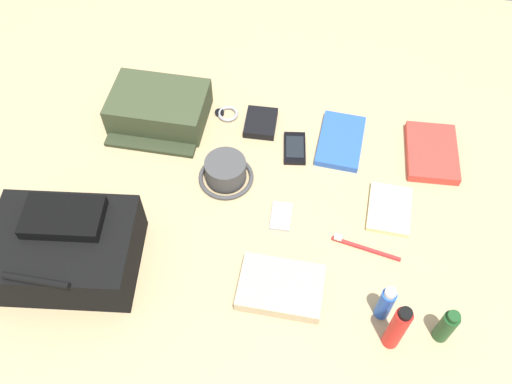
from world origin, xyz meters
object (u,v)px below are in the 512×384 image
paperback_novel (432,153)px  toothbrush (362,247)px  bucket_hat (226,172)px  folded_towel (281,287)px  cell_phone (295,148)px  notepad (389,209)px  deodorant_spray (385,303)px  backpack (66,248)px  shampoo_bottle (446,326)px  sunscreen_spray (397,328)px  media_player (281,216)px  wristwatch (227,114)px  travel_guidebook (341,141)px  toiletry_pouch (159,108)px  wallet (261,123)px

paperback_novel → toothbrush: size_ratio=1.19×
bucket_hat → folded_towel: (-0.20, 0.31, -0.01)m
cell_phone → notepad: notepad is taller
deodorant_spray → backpack: bearing=-0.2°
shampoo_bottle → sunscreen_spray: bearing=16.8°
media_player → wristwatch: same height
sunscreen_spray → folded_towel: (0.26, -0.08, -0.06)m
deodorant_spray → wristwatch: 0.74m
deodorant_spray → travel_guidebook: size_ratio=0.59×
wristwatch → folded_towel: bearing=114.4°
backpack → toiletry_pouch: size_ratio=1.31×
sunscreen_spray → notepad: (0.01, -0.36, -0.07)m
travel_guidebook → toothbrush: bearing=104.0°
sunscreen_spray → deodorant_spray: bearing=-70.3°
media_player → wristwatch: (0.21, -0.33, 0.00)m
paperback_novel → media_player: bearing=35.8°
media_player → notepad: size_ratio=0.57×
toiletry_pouch → paperback_novel: toiletry_pouch is taller
media_player → paperback_novel: bearing=-144.2°
toiletry_pouch → wallet: toiletry_pouch is taller
wristwatch → cell_phone: bearing=156.0°
travel_guidebook → folded_towel: size_ratio=1.02×
bucket_hat → wristwatch: size_ratio=2.14×
paperback_novel → toiletry_pouch: bearing=-0.2°
toiletry_pouch → bucket_hat: size_ratio=1.82×
toothbrush → notepad: bearing=-116.9°
wallet → media_player: bearing=107.1°
wristwatch → bucket_hat: bearing=101.3°
toiletry_pouch → folded_towel: (-0.44, 0.49, -0.03)m
cell_phone → deodorant_spray: bearing=120.3°
media_player → folded_towel: 0.21m
notepad → travel_guidebook: bearing=-53.0°
cell_phone → folded_towel: (-0.03, 0.44, 0.01)m
bucket_hat → wallet: (-0.06, -0.21, -0.02)m
toothbrush → folded_towel: size_ratio=0.88×
media_player → toothbrush: bearing=165.4°
toothbrush → wallet: bearing=-48.4°
bucket_hat → wristwatch: 0.24m
backpack → sunscreen_spray: bearing=175.2°
sunscreen_spray → toothbrush: sunscreen_spray is taller
notepad → folded_towel: bearing=50.0°
bucket_hat → travel_guidebook: (-0.30, -0.18, -0.02)m
paperback_novel → notepad: 0.24m
bucket_hat → paperback_novel: bucket_hat is taller
backpack → media_player: 0.54m
toiletry_pouch → toothbrush: toiletry_pouch is taller
sunscreen_spray → travel_guidebook: sunscreen_spray is taller
bucket_hat → cell_phone: (-0.17, -0.13, -0.02)m
toiletry_pouch → sunscreen_spray: 0.90m
deodorant_spray → media_player: bearing=-39.3°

